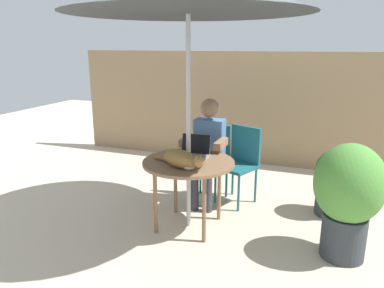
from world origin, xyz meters
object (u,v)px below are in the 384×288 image
patio_table (189,167)px  chair_occupied (212,156)px  chair_empty (241,158)px  person_seated (208,146)px  laptop (195,150)px  cat (182,159)px  potted_plant_by_chair (348,194)px  potted_plant_near_fence (335,181)px

patio_table → chair_occupied: size_ratio=1.02×
patio_table → chair_empty: size_ratio=1.02×
patio_table → person_seated: size_ratio=0.74×
chair_occupied → laptop: bearing=-90.5°
laptop → cat: bearing=-86.6°
chair_occupied → cat: chair_occupied is taller
patio_table → cat: (0.02, -0.22, 0.15)m
chair_occupied → potted_plant_by_chair: size_ratio=0.87×
patio_table → laptop: size_ratio=2.90×
patio_table → chair_occupied: chair_occupied is taller
laptop → cat: 0.41m
patio_table → chair_occupied: 0.78m
patio_table → laptop: (-0.00, 0.19, 0.13)m
cat → potted_plant_near_fence: (1.39, 1.03, -0.40)m
potted_plant_by_chair → cat: bearing=-173.7°
laptop → potted_plant_by_chair: potted_plant_by_chair is taller
potted_plant_near_fence → laptop: bearing=-156.1°
patio_table → cat: 0.26m
chair_empty → potted_plant_by_chair: 1.44m
chair_occupied → chair_empty: (0.35, 0.05, 0.00)m
patio_table → potted_plant_by_chair: potted_plant_by_chair is taller
person_seated → laptop: size_ratio=3.92×
chair_empty → person_seated: person_seated is taller
chair_occupied → potted_plant_near_fence: size_ratio=1.22×
cat → potted_plant_near_fence: 1.77m
chair_empty → laptop: bearing=-119.0°
chair_occupied → potted_plant_near_fence: 1.41m
chair_occupied → potted_plant_near_fence: (1.40, 0.04, -0.15)m
patio_table → potted_plant_by_chair: bearing=-2.1°
chair_occupied → patio_table: bearing=-90.0°
chair_occupied → laptop: 0.63m
potted_plant_by_chair → patio_table: bearing=177.9°
person_seated → chair_occupied: bearing=90.0°
chair_empty → laptop: size_ratio=2.85×
person_seated → potted_plant_by_chair: size_ratio=1.19×
laptop → cat: laptop is taller
chair_occupied → laptop: (-0.00, -0.58, 0.24)m
chair_occupied → cat: 1.02m
cat → potted_plant_by_chair: bearing=6.3°
person_seated → cat: 0.84m
chair_occupied → person_seated: size_ratio=0.73×
person_seated → laptop: (-0.00, -0.43, 0.07)m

